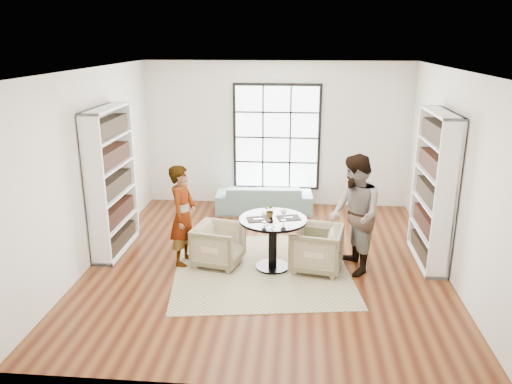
# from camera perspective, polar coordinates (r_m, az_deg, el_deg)

# --- Properties ---
(ground) EXTENTS (6.00, 6.00, 0.00)m
(ground) POSITION_cam_1_polar(r_m,az_deg,el_deg) (8.07, 1.20, -8.01)
(ground) COLOR brown
(room_shell) EXTENTS (6.00, 6.01, 6.00)m
(room_shell) POSITION_cam_1_polar(r_m,az_deg,el_deg) (8.13, 1.52, 1.67)
(room_shell) COLOR silver
(room_shell) RESTS_ON ground
(rug) EXTENTS (2.99, 2.99, 0.01)m
(rug) POSITION_cam_1_polar(r_m,az_deg,el_deg) (7.83, 0.64, -8.78)
(rug) COLOR tan
(rug) RESTS_ON ground
(pedestal_table) EXTENTS (1.03, 1.03, 0.82)m
(pedestal_table) POSITION_cam_1_polar(r_m,az_deg,el_deg) (7.64, 1.94, -4.66)
(pedestal_table) COLOR black
(pedestal_table) RESTS_ON ground
(sofa) EXTENTS (2.00, 0.88, 0.57)m
(sofa) POSITION_cam_1_polar(r_m,az_deg,el_deg) (10.25, 0.93, -0.67)
(sofa) COLOR slate
(sofa) RESTS_ON ground
(armchair_left) EXTENTS (0.85, 0.84, 0.66)m
(armchair_left) POSITION_cam_1_polar(r_m,az_deg,el_deg) (7.89, -4.28, -6.04)
(armchair_left) COLOR tan
(armchair_left) RESTS_ON ground
(armchair_right) EXTENTS (0.89, 0.87, 0.69)m
(armchair_right) POSITION_cam_1_polar(r_m,az_deg,el_deg) (7.75, 6.89, -6.43)
(armchair_right) COLOR tan
(armchair_right) RESTS_ON ground
(person_left) EXTENTS (0.47, 0.64, 1.60)m
(person_left) POSITION_cam_1_polar(r_m,az_deg,el_deg) (7.82, -8.34, -2.67)
(person_left) COLOR gray
(person_left) RESTS_ON ground
(person_right) EXTENTS (0.88, 1.02, 1.82)m
(person_right) POSITION_cam_1_polar(r_m,az_deg,el_deg) (7.58, 11.20, -2.60)
(person_right) COLOR gray
(person_right) RESTS_ON ground
(placemat_left) EXTENTS (0.40, 0.34, 0.01)m
(placemat_left) POSITION_cam_1_polar(r_m,az_deg,el_deg) (7.52, 0.26, -3.13)
(placemat_left) COLOR black
(placemat_left) RESTS_ON pedestal_table
(placemat_right) EXTENTS (0.40, 0.34, 0.01)m
(placemat_right) POSITION_cam_1_polar(r_m,az_deg,el_deg) (7.59, 3.74, -2.96)
(placemat_right) COLOR black
(placemat_right) RESTS_ON pedestal_table
(cutlery_left) EXTENTS (0.19, 0.25, 0.01)m
(cutlery_left) POSITION_cam_1_polar(r_m,az_deg,el_deg) (7.51, 0.26, -3.08)
(cutlery_left) COLOR silver
(cutlery_left) RESTS_ON placemat_left
(cutlery_right) EXTENTS (0.19, 0.25, 0.01)m
(cutlery_right) POSITION_cam_1_polar(r_m,az_deg,el_deg) (7.59, 3.74, -2.91)
(cutlery_right) COLOR silver
(cutlery_right) RESTS_ON placemat_right
(wine_glass_left) EXTENTS (0.08, 0.08, 0.17)m
(wine_glass_left) POSITION_cam_1_polar(r_m,az_deg,el_deg) (7.36, 0.96, -2.57)
(wine_glass_left) COLOR silver
(wine_glass_left) RESTS_ON pedestal_table
(wine_glass_right) EXTENTS (0.09, 0.09, 0.20)m
(wine_glass_right) POSITION_cam_1_polar(r_m,az_deg,el_deg) (7.43, 3.18, -2.26)
(wine_glass_right) COLOR silver
(wine_glass_right) RESTS_ON pedestal_table
(flower_centerpiece) EXTENTS (0.21, 0.20, 0.20)m
(flower_centerpiece) POSITION_cam_1_polar(r_m,az_deg,el_deg) (7.59, 1.66, -2.16)
(flower_centerpiece) COLOR gray
(flower_centerpiece) RESTS_ON pedestal_table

